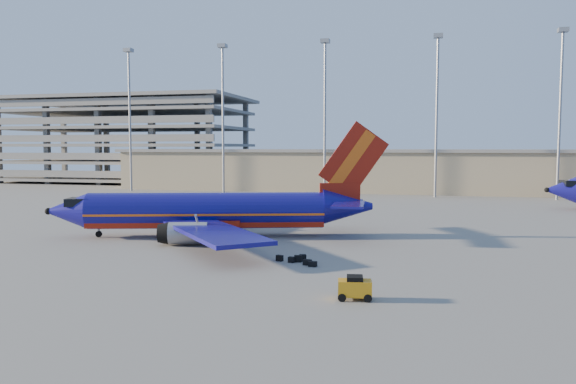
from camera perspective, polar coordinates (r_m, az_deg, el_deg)
name	(u,v)px	position (r m, az deg, el deg)	size (l,w,h in m)	color
ground	(293,232)	(59.25, 0.47, -4.09)	(220.00, 220.00, 0.00)	slate
terminal_building	(409,170)	(115.08, 12.19, 2.18)	(122.00, 16.00, 8.50)	gray
parking_garage	(127,136)	(151.34, -16.05, 5.46)	(62.00, 32.00, 21.40)	slate
light_mast_row	(380,99)	(103.66, 9.29, 9.29)	(101.60, 1.60, 28.65)	gray
aircraft_main	(215,212)	(56.60, -7.46, -2.02)	(33.19, 31.44, 11.55)	navy
baggage_tug	(355,287)	(33.56, 6.80, -9.60)	(2.12, 1.47, 1.42)	orange
luggage_pile	(300,260)	(43.76, 1.21, -6.90)	(3.57, 2.58, 0.54)	black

